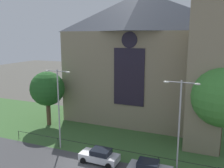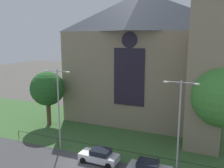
% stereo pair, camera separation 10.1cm
% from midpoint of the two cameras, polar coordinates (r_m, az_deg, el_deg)
% --- Properties ---
extents(ground, '(160.00, 160.00, 0.00)m').
position_cam_midpoint_polar(ground, '(35.77, 0.04, -10.71)').
color(ground, '#56544C').
extents(grass_verge, '(120.00, 20.00, 0.01)m').
position_cam_midpoint_polar(grass_verge, '(34.07, -1.27, -11.86)').
color(grass_verge, '#3D6633').
rests_on(grass_verge, ground).
extents(church_building, '(23.20, 16.20, 26.00)m').
position_cam_midpoint_polar(church_building, '(38.55, 7.80, 6.50)').
color(church_building, gray).
rests_on(church_building, ground).
extents(iron_railing, '(24.61, 0.07, 1.13)m').
position_cam_midpoint_polar(iron_railing, '(28.31, -1.82, -14.75)').
color(iron_railing, black).
rests_on(iron_railing, ground).
extents(tree_left_near, '(5.12, 5.12, 8.20)m').
position_cam_midpoint_polar(tree_left_near, '(37.60, -14.74, -1.08)').
color(tree_left_near, brown).
rests_on(tree_left_near, ground).
extents(tree_right_near, '(6.68, 6.68, 10.15)m').
position_cam_midpoint_polar(tree_right_near, '(29.21, 24.40, -2.77)').
color(tree_right_near, '#423021').
rests_on(tree_right_near, ground).
extents(streetlamp_near, '(3.37, 0.26, 9.59)m').
position_cam_midpoint_polar(streetlamp_near, '(29.19, -12.31, -3.67)').
color(streetlamp_near, '#B2B2B7').
rests_on(streetlamp_near, ground).
extents(streetlamp_far, '(3.37, 0.26, 9.25)m').
position_cam_midpoint_polar(streetlamp_far, '(24.40, 15.57, -7.20)').
color(streetlamp_far, '#B2B2B7').
rests_on(streetlamp_far, ground).
extents(parked_car_white, '(4.23, 2.09, 1.51)m').
position_cam_midpoint_polar(parked_car_white, '(27.19, -2.83, -16.38)').
color(parked_car_white, silver).
rests_on(parked_car_white, ground).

